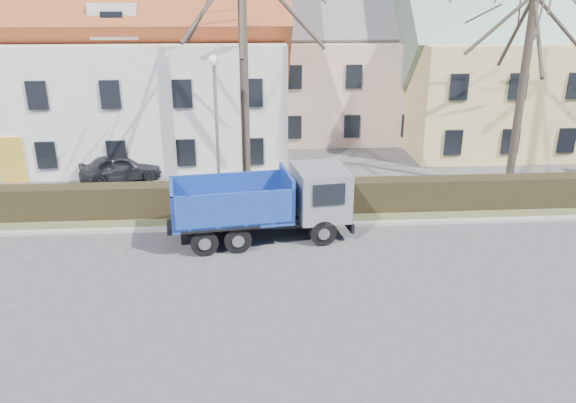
{
  "coord_description": "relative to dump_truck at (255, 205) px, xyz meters",
  "views": [
    {
      "loc": [
        -1.83,
        -15.18,
        8.43
      ],
      "look_at": [
        -0.55,
        3.13,
        1.6
      ],
      "focal_mm": 35.0,
      "sensor_mm": 36.0,
      "label": 1
    }
  ],
  "objects": [
    {
      "name": "ground",
      "position": [
        1.71,
        -3.61,
        -1.33
      ],
      "size": [
        120.0,
        120.0,
        0.0
      ],
      "primitive_type": "plane",
      "color": "#424245"
    },
    {
      "name": "curb_far",
      "position": [
        1.71,
        0.99,
        -1.27
      ],
      "size": [
        80.0,
        0.3,
        0.12
      ],
      "primitive_type": "cube",
      "color": "#9A948D",
      "rests_on": "ground"
    },
    {
      "name": "grass_strip",
      "position": [
        1.71,
        2.59,
        -1.28
      ],
      "size": [
        80.0,
        3.0,
        0.1
      ],
      "primitive_type": "cube",
      "color": "#494F2C",
      "rests_on": "ground"
    },
    {
      "name": "hedge",
      "position": [
        1.71,
        2.39,
        -0.68
      ],
      "size": [
        60.0,
        0.9,
        1.3
      ],
      "primitive_type": "cube",
      "color": "black",
      "rests_on": "ground"
    },
    {
      "name": "building_white",
      "position": [
        -11.29,
        12.39,
        3.42
      ],
      "size": [
        26.8,
        10.8,
        9.5
      ],
      "primitive_type": null,
      "color": "silver",
      "rests_on": "ground"
    },
    {
      "name": "building_pink",
      "position": [
        5.71,
        16.39,
        2.67
      ],
      "size": [
        10.8,
        8.8,
        8.0
      ],
      "primitive_type": null,
      "color": "#CCA590",
      "rests_on": "ground"
    },
    {
      "name": "building_yellow",
      "position": [
        17.71,
        13.39,
        2.92
      ],
      "size": [
        18.8,
        10.8,
        8.5
      ],
      "primitive_type": null,
      "color": "#D0BA72",
      "rests_on": "ground"
    },
    {
      "name": "tree_1",
      "position": [
        -0.29,
        4.89,
        5.0
      ],
      "size": [
        9.2,
        9.2,
        12.65
      ],
      "primitive_type": null,
      "color": "#342C24",
      "rests_on": "ground"
    },
    {
      "name": "tree_2",
      "position": [
        11.71,
        4.89,
        4.17
      ],
      "size": [
        8.0,
        8.0,
        11.0
      ],
      "primitive_type": null,
      "color": "#342C24",
      "rests_on": "ground"
    },
    {
      "name": "dump_truck",
      "position": [
        0.0,
        0.0,
        0.0
      ],
      "size": [
        6.9,
        3.32,
        2.65
      ],
      "primitive_type": null,
      "rotation": [
        0.0,
        0.0,
        0.13
      ],
      "color": "navy",
      "rests_on": "ground"
    },
    {
      "name": "streetlight",
      "position": [
        -1.42,
        3.39,
        1.83
      ],
      "size": [
        0.49,
        0.49,
        6.3
      ],
      "primitive_type": null,
      "color": "gray",
      "rests_on": "ground"
    },
    {
      "name": "cart_frame",
      "position": [
        -1.76,
        0.49,
        -1.0
      ],
      "size": [
        0.78,
        0.53,
        0.66
      ],
      "primitive_type": null,
      "rotation": [
        0.0,
        0.0,
        0.17
      ],
      "color": "silver",
      "rests_on": "ground"
    },
    {
      "name": "parked_car_a",
      "position": [
        -6.3,
        7.3,
        -0.68
      ],
      "size": [
        4.09,
        2.59,
        1.3
      ],
      "primitive_type": "imported",
      "rotation": [
        0.0,
        0.0,
        1.87
      ],
      "color": "black",
      "rests_on": "ground"
    }
  ]
}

